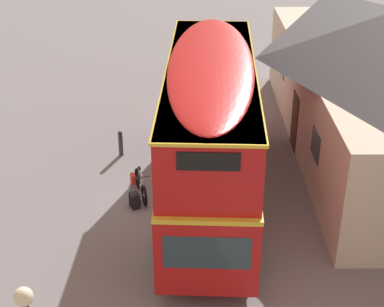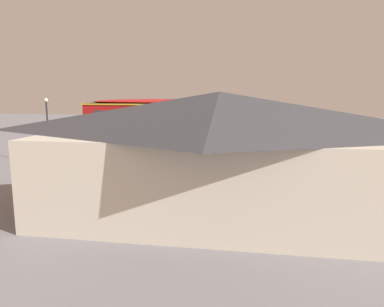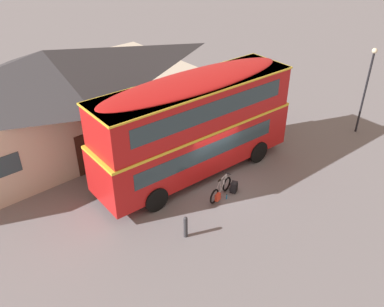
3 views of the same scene
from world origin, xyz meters
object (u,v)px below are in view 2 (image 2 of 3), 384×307
(touring_bicycle, at_px, (181,165))
(kerb_bollard, at_px, (223,162))
(double_decker_bus, at_px, (166,135))
(water_bottle_blue_sports, at_px, (180,168))
(street_lamp, at_px, (48,124))
(backpack_on_ground, at_px, (171,166))

(touring_bicycle, xyz_separation_m, kerb_bollard, (-2.73, -0.87, 0.13))
(double_decker_bus, bearing_deg, water_bottle_blue_sports, -98.09)
(double_decker_bus, distance_m, kerb_bollard, 4.94)
(double_decker_bus, distance_m, water_bottle_blue_sports, 3.56)
(double_decker_bus, bearing_deg, street_lamp, -17.45)
(touring_bicycle, relative_size, water_bottle_blue_sports, 6.92)
(touring_bicycle, bearing_deg, backpack_on_ground, -8.92)
(water_bottle_blue_sports, bearing_deg, double_decker_bus, 81.91)
(double_decker_bus, xyz_separation_m, backpack_on_ground, (0.25, -2.33, -2.36))
(water_bottle_blue_sports, distance_m, kerb_bollard, 2.95)
(street_lamp, bearing_deg, touring_bicycle, 175.59)
(street_lamp, bearing_deg, backpack_on_ground, 175.95)
(double_decker_bus, bearing_deg, touring_bicycle, -102.30)
(double_decker_bus, height_order, water_bottle_blue_sports, double_decker_bus)
(touring_bicycle, height_order, water_bottle_blue_sports, touring_bicycle)
(double_decker_bus, relative_size, street_lamp, 2.08)
(street_lamp, bearing_deg, water_bottle_blue_sports, 177.11)
(double_decker_bus, relative_size, touring_bicycle, 5.78)
(touring_bicycle, bearing_deg, double_decker_bus, 77.70)
(backpack_on_ground, distance_m, kerb_bollard, 3.55)
(double_decker_bus, distance_m, touring_bicycle, 3.21)
(double_decker_bus, distance_m, street_lamp, 9.94)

